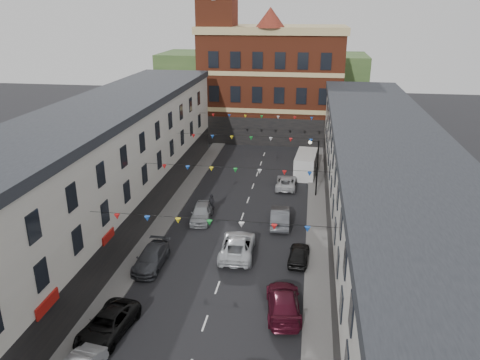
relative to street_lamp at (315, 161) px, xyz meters
The scene contains 19 objects.
ground 15.94m from the street_lamp, 115.07° to the right, with size 160.00×160.00×0.00m, color black.
pavement_left 18.43m from the street_lamp, 138.26° to the right, with size 1.80×64.00×0.15m, color #605E5B.
pavement_right 12.60m from the street_lamp, 88.33° to the right, with size 1.80×64.00×0.15m, color #605E5B.
terrace_left 22.52m from the street_lamp, 144.66° to the right, with size 8.40×56.00×10.70m.
terrace_right 14.04m from the street_lamp, 68.09° to the right, with size 8.40×56.00×9.70m.
civic_building 25.18m from the street_lamp, 105.30° to the left, with size 20.60×13.30×18.50m.
clock_tower 27.57m from the street_lamp, 123.79° to the left, with size 5.60×5.60×30.00m.
distant_hill 49.16m from the street_lamp, 102.40° to the left, with size 40.00×14.00×10.00m, color #2F4C23.
street_lamp is the anchor object (origin of this frame).
car_left_c 26.93m from the street_lamp, 116.79° to the right, with size 2.27×4.92×1.37m, color black.
car_left_d 20.20m from the street_lamp, 127.16° to the right, with size 1.94×4.78×1.39m, color #43464C.
car_left_e 12.91m from the street_lamp, 144.13° to the right, with size 1.80×4.46×1.52m, color gray.
car_right_c 20.47m from the street_lamp, 95.14° to the right, with size 2.11×5.20×1.51m, color #4E0F20.
car_right_d 13.98m from the street_lamp, 94.43° to the right, with size 1.51×3.77×1.28m, color black.
car_right_e 8.37m from the street_lamp, 112.34° to the right, with size 1.66×4.77×1.57m, color #515359.
car_right_f 4.87m from the street_lamp, 144.59° to the left, with size 2.12×4.60×1.28m, color silver.
moving_car 14.74m from the street_lamp, 114.10° to the right, with size 2.58×5.61×1.56m, color silver.
white_van 7.23m from the street_lamp, 98.10° to the left, with size 2.23×5.79×2.56m, color silver.
pedestrian 11.51m from the street_lamp, 149.12° to the right, with size 0.69×0.45×1.90m, color black.
Camera 1 is at (5.80, -31.54, 18.46)m, focal length 35.00 mm.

